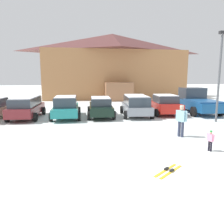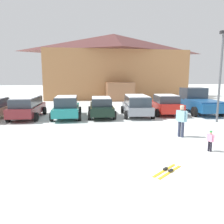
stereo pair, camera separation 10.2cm
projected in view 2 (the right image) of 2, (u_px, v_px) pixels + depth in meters
name	position (u px, v px, depth m)	size (l,w,h in m)	color
ground	(156.00, 197.00, 5.74)	(160.00, 160.00, 0.00)	white
ski_lodge	(114.00, 66.00, 33.60)	(20.57, 12.14, 9.53)	#A46F44
parked_maroon_van	(27.00, 107.00, 16.58)	(2.34, 4.74, 1.64)	maroon
parked_teal_hatchback	(67.00, 107.00, 16.74)	(2.26, 4.59, 1.67)	#1D7E7C
parked_black_sedan	(101.00, 107.00, 17.25)	(2.27, 4.64, 1.55)	black
parked_grey_wagon	(137.00, 105.00, 17.45)	(2.55, 4.41, 1.67)	gray
parked_red_sedan	(165.00, 104.00, 18.30)	(2.52, 4.32, 1.65)	#B41D16
pickup_truck	(197.00, 101.00, 19.07)	(2.79, 5.63, 2.15)	navy
skier_child_in_pink_snowsuit	(210.00, 140.00, 9.16)	(0.21, 0.30, 0.89)	black
skier_adult_in_blue_parka	(181.00, 119.00, 11.32)	(0.44, 0.51, 1.67)	#30364C
pair_of_skis	(167.00, 171.00, 7.28)	(1.27, 1.08, 0.08)	gold
lamp_post	(220.00, 73.00, 14.68)	(0.44, 0.24, 6.10)	#515459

